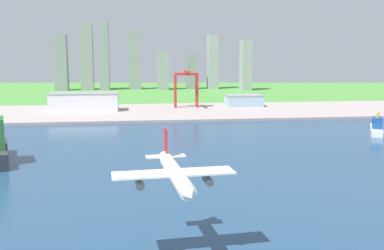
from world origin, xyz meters
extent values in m
plane|color=#4B903C|center=(0.00, 300.00, 0.00)|extent=(2400.00, 2400.00, 0.00)
cube|color=navy|center=(0.00, 240.00, 0.07)|extent=(840.00, 360.00, 0.15)
cube|color=#A39593|center=(0.00, 490.00, 1.25)|extent=(840.00, 140.00, 2.50)
cylinder|color=white|center=(-6.88, 152.90, 25.73)|extent=(7.23, 38.97, 4.29)
cone|color=white|center=(-5.27, 131.86, 25.73)|extent=(4.43, 5.02, 4.08)
cube|color=white|center=(-7.03, 154.83, 25.08)|extent=(35.75, 11.18, 0.50)
cube|color=red|center=(-8.21, 170.29, 30.45)|extent=(0.85, 4.68, 10.30)
cube|color=white|center=(-8.21, 170.29, 26.58)|extent=(12.96, 5.22, 0.36)
cylinder|color=#4C4F54|center=(2.89, 154.42, 22.72)|extent=(2.77, 5.59, 2.36)
cylinder|color=#4C4F54|center=(-16.77, 152.92, 22.72)|extent=(2.77, 5.59, 2.36)
cube|color=white|center=(164.79, 344.18, 2.55)|extent=(24.69, 37.60, 4.80)
cube|color=#19478C|center=(162.54, 339.85, 9.04)|extent=(12.28, 15.30, 8.17)
cylinder|color=yellow|center=(161.66, 338.16, 15.05)|extent=(1.91, 1.91, 3.84)
cube|color=#B72D23|center=(26.82, 513.89, 20.20)|extent=(2.20, 2.20, 35.39)
cube|color=#B72D23|center=(50.79, 513.89, 20.20)|extent=(2.20, 2.20, 35.39)
cube|color=#B72D23|center=(26.82, 521.89, 20.20)|extent=(2.20, 2.20, 35.39)
cube|color=#B72D23|center=(50.79, 521.89, 20.20)|extent=(2.20, 2.20, 35.39)
cube|color=#B72D23|center=(38.80, 517.89, 39.29)|extent=(26.37, 10.00, 2.80)
cube|color=#B72D23|center=(38.80, 508.81, 42.09)|extent=(2.60, 36.30, 2.60)
cube|color=white|center=(-69.59, 500.55, 11.21)|extent=(69.20, 28.33, 17.42)
cube|color=gray|center=(-69.59, 500.55, 20.52)|extent=(70.58, 28.90, 1.20)
cube|color=#99BCD1|center=(104.82, 521.69, 8.37)|extent=(39.81, 27.50, 11.73)
cube|color=gray|center=(104.82, 521.69, 14.83)|extent=(40.60, 28.05, 1.20)
cube|color=gray|center=(-143.23, 828.79, 47.95)|extent=(22.06, 20.50, 95.91)
cube|color=gray|center=(-99.78, 835.14, 58.12)|extent=(21.52, 15.31, 116.25)
cube|color=gray|center=(-69.52, 830.66, 59.21)|extent=(17.01, 21.90, 118.42)
cube|color=gray|center=(-16.16, 836.74, 51.63)|extent=(21.39, 19.70, 103.25)
cube|color=#95969A|center=(32.61, 824.09, 34.06)|extent=(18.54, 26.66, 68.12)
cube|color=gray|center=(85.02, 832.66, 31.29)|extent=(17.34, 21.90, 62.58)
cube|color=#9D9CA4|center=(124.92, 836.98, 48.36)|extent=(17.19, 27.30, 96.72)
cube|color=#9D9DA3|center=(175.55, 794.08, 43.27)|extent=(16.33, 27.06, 86.54)
camera|label=1|loc=(-17.72, 31.35, 58.18)|focal=41.54mm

